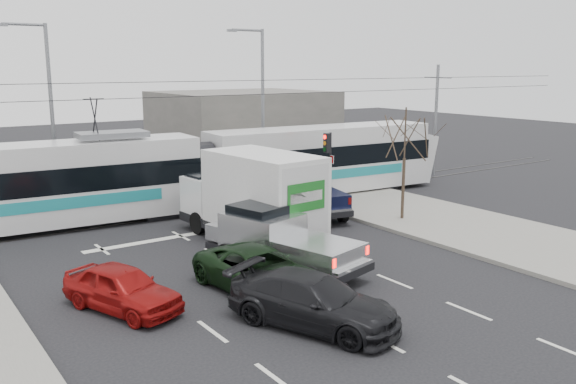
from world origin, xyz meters
TOP-DOWN VIEW (x-y plane):
  - ground at (0.00, 0.00)m, footprint 120.00×120.00m
  - sidewalk_right at (9.00, 0.00)m, footprint 6.00×60.00m
  - rails at (0.00, 10.00)m, footprint 60.00×1.60m
  - building_right at (12.00, 24.00)m, footprint 12.00×10.00m
  - bare_tree at (7.60, 2.50)m, footprint 2.40×2.40m
  - traffic_signal at (6.47, 6.50)m, footprint 0.44×0.44m
  - street_lamp_near at (7.31, 14.00)m, footprint 2.38×0.25m
  - street_lamp_far at (-4.19, 16.00)m, footprint 2.38×0.25m
  - catenary at (0.00, 10.00)m, footprint 60.00×0.20m
  - tram at (1.20, 9.82)m, footprint 27.13×4.78m
  - silver_pickup at (-0.69, 0.33)m, footprint 3.44×6.28m
  - box_truck at (0.38, 3.56)m, footprint 3.13×7.48m
  - navy_pickup at (4.92, 6.21)m, footprint 3.20×5.73m
  - green_car at (-2.41, -1.26)m, footprint 2.64×5.04m
  - red_car at (-6.42, -0.21)m, footprint 2.85×4.21m
  - dark_car at (-2.57, -4.23)m, footprint 3.76×5.26m

SIDE VIEW (x-z plane):
  - ground at x=0.00m, z-range 0.00..0.00m
  - rails at x=0.00m, z-range 0.00..0.03m
  - sidewalk_right at x=9.00m, z-range 0.00..0.15m
  - red_car at x=-6.42m, z-range 0.00..1.33m
  - green_car at x=-2.41m, z-range 0.00..1.35m
  - dark_car at x=-2.57m, z-range 0.00..1.41m
  - silver_pickup at x=-0.69m, z-range -0.01..2.16m
  - navy_pickup at x=4.92m, z-range -0.02..2.27m
  - box_truck at x=0.38m, z-range -0.02..3.62m
  - tram at x=1.20m, z-range -0.80..4.71m
  - building_right at x=12.00m, z-range 0.00..5.00m
  - traffic_signal at x=6.47m, z-range 0.94..4.54m
  - bare_tree at x=7.60m, z-range 1.29..6.29m
  - catenary at x=0.00m, z-range 0.38..7.38m
  - street_lamp_near at x=7.31m, z-range 0.61..9.61m
  - street_lamp_far at x=-4.19m, z-range 0.61..9.61m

